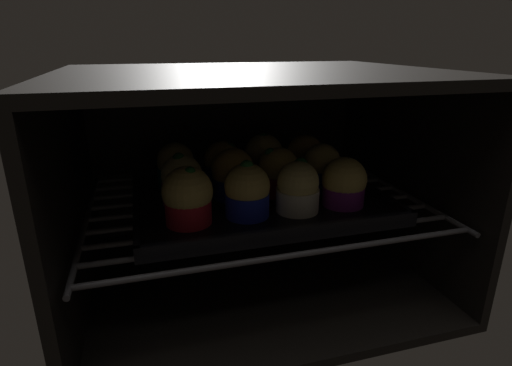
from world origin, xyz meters
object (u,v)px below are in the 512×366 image
Objects in this scene: muffin_row0_col1 at (247,192)px; muffin_row0_col2 at (298,188)px; muffin_row0_col3 at (344,184)px; muffin_row1_col0 at (182,181)px; muffin_row2_col3 at (305,157)px; baking_tray at (256,198)px; muffin_row0_col0 at (188,197)px; muffin_row1_col2 at (278,173)px; muffin_row1_col3 at (322,168)px; muffin_row1_col1 at (233,175)px; muffin_row2_col1 at (223,164)px; muffin_row2_col2 at (264,157)px; muffin_row2_col0 at (176,167)px.

muffin_row0_col2 is at bearing -2.20° from muffin_row0_col1.
muffin_row0_col3 is 25.34cm from muffin_row1_col0.
muffin_row0_col1 reaches higher than muffin_row1_col0.
baking_tray is at bearing -147.34° from muffin_row2_col3.
muffin_row1_col2 is at bearing 25.62° from muffin_row0_col0.
muffin_row1_col3 is (15.52, 7.97, -0.04)cm from muffin_row0_col1.
muffin_row1_col2 is (7.65, -0.53, -0.17)cm from muffin_row1_col1.
muffin_row0_col0 reaches higher than muffin_row1_col1.
muffin_row1_col1 reaches higher than muffin_row1_col3.
muffin_row0_col2 is at bearing -62.74° from baking_tray.
muffin_row1_col0 is (-16.36, 7.86, 0.09)cm from muffin_row0_col2.
muffin_row1_col3 and muffin_row2_col3 have the same top height.
muffin_row1_col1 is at bearing -89.43° from muffin_row2_col1.
baking_tray is 4.99× the size of muffin_row1_col3.
muffin_row0_col2 is at bearing -0.35° from muffin_row0_col0.
muffin_row2_col2 is at bearing 1.56° from muffin_row2_col1.
muffin_row0_col1 is 17.45cm from muffin_row1_col3.
muffin_row0_col0 is at bearing -89.69° from muffin_row2_col0.
muffin_row2_col3 is at bearing 44.97° from muffin_row0_col1.
muffin_row1_col3 is at bearing -89.35° from muffin_row2_col3.
muffin_row0_col1 reaches higher than muffin_row1_col1.
muffin_row1_col2 is (15.99, -0.06, -0.02)cm from muffin_row1_col0.
muffin_row2_col1 is at bearing 45.07° from muffin_row1_col0.
muffin_row0_col0 is at bearing -134.70° from muffin_row2_col2.
muffin_row1_col3 is at bearing -0.19° from muffin_row1_col1.
muffin_row0_col2 is 1.05× the size of muffin_row0_col3.
muffin_row1_col0 reaches higher than muffin_row1_col1.
muffin_row2_col1 is (-15.84, 7.86, -0.19)cm from muffin_row1_col3.
muffin_row0_col1 reaches higher than muffin_row0_col2.
muffin_row0_col2 is 7.82cm from muffin_row0_col3.
muffin_row1_col3 reaches higher than muffin_row2_col1.
muffin_row1_col2 and muffin_row2_col3 have the same top height.
muffin_row0_col3 is (12.00, -7.86, 4.02)cm from baking_tray.
muffin_row1_col1 reaches higher than muffin_row1_col2.
baking_tray is 14.68cm from muffin_row2_col3.
muffin_row0_col1 is at bearing -114.87° from muffin_row2_col2.
muffin_row2_col2 reaches higher than muffin_row2_col1.
muffin_row1_col0 is at bearing -152.08° from muffin_row2_col2.
muffin_row0_col2 is at bearing -115.94° from muffin_row2_col3.
muffin_row2_col1 is (8.31, 16.03, -0.39)cm from muffin_row0_col0.
muffin_row1_col0 is 8.65cm from muffin_row2_col0.
muffin_row2_col0 is 0.90× the size of muffin_row2_col2.
muffin_row0_col0 is 1.08× the size of muffin_row2_col3.
muffin_row1_col2 and muffin_row1_col3 have the same top height.
muffin_row1_col1 is (-15.85, 8.05, 0.39)cm from muffin_row0_col3.
muffin_row1_col1 reaches higher than muffin_row2_col3.
muffin_row2_col0 is at bearing 179.42° from muffin_row2_col2.
muffin_row1_col1 is 7.67cm from muffin_row1_col2.
muffin_row0_col0 is at bearing -135.59° from muffin_row1_col1.
muffin_row0_col0 is 7.76cm from muffin_row1_col0.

